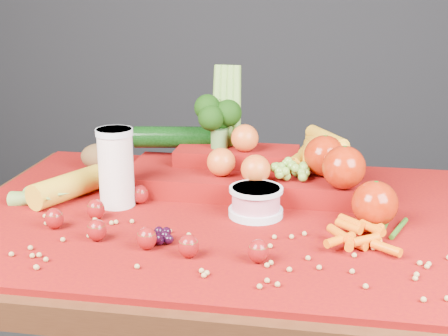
% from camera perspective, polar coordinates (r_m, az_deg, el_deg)
% --- Properties ---
extents(table, '(1.10, 0.80, 0.75)m').
position_cam_1_polar(table, '(1.32, -0.15, -8.37)').
color(table, black).
rests_on(table, ground).
extents(red_cloth, '(1.05, 0.75, 0.01)m').
position_cam_1_polar(red_cloth, '(1.28, -0.15, -4.29)').
color(red_cloth, maroon).
rests_on(red_cloth, table).
extents(milk_glass, '(0.08, 0.08, 0.16)m').
position_cam_1_polar(milk_glass, '(1.30, -9.86, 0.28)').
color(milk_glass, silver).
rests_on(milk_glass, red_cloth).
extents(yogurt_bowl, '(0.11, 0.11, 0.06)m').
position_cam_1_polar(yogurt_bowl, '(1.25, 2.94, -3.00)').
color(yogurt_bowl, silver).
rests_on(yogurt_bowl, red_cloth).
extents(strawberry_scatter, '(0.44, 0.28, 0.04)m').
position_cam_1_polar(strawberry_scatter, '(1.17, -7.94, -5.07)').
color(strawberry_scatter, maroon).
rests_on(strawberry_scatter, red_cloth).
extents(dark_grape_cluster, '(0.06, 0.05, 0.03)m').
position_cam_1_polar(dark_grape_cluster, '(1.13, -6.15, -6.27)').
color(dark_grape_cluster, black).
rests_on(dark_grape_cluster, red_cloth).
extents(soybean_scatter, '(0.84, 0.24, 0.01)m').
position_cam_1_polar(soybean_scatter, '(1.09, -1.98, -7.56)').
color(soybean_scatter, '#AD894A').
rests_on(soybean_scatter, red_cloth).
extents(corn_ear, '(0.24, 0.26, 0.06)m').
position_cam_1_polar(corn_ear, '(1.36, -15.70, -2.28)').
color(corn_ear, gold).
rests_on(corn_ear, red_cloth).
extents(potato, '(0.10, 0.07, 0.07)m').
position_cam_1_polar(potato, '(1.57, -11.26, 1.01)').
color(potato, '#503A1C').
rests_on(potato, red_cloth).
extents(baby_carrot_pile, '(0.18, 0.17, 0.03)m').
position_cam_1_polar(baby_carrot_pile, '(1.15, 12.29, -5.97)').
color(baby_carrot_pile, '#DD5907').
rests_on(baby_carrot_pile, red_cloth).
extents(green_bean_pile, '(0.14, 0.12, 0.01)m').
position_cam_1_polar(green_bean_pile, '(1.25, 15.04, -4.79)').
color(green_bean_pile, '#2B5A14').
rests_on(green_bean_pile, red_cloth).
extents(produce_mound, '(0.60, 0.37, 0.27)m').
position_cam_1_polar(produce_mound, '(1.39, 3.27, 0.31)').
color(produce_mound, maroon).
rests_on(produce_mound, red_cloth).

